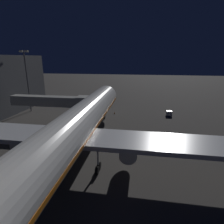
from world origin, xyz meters
TOP-DOWN VIEW (x-y plane):
  - ground_plane at (0.00, 0.00)m, footprint 320.00×320.00m
  - airliner_at_gate at (0.00, 9.75)m, footprint 54.65×59.65m
  - jet_bridge at (11.51, -7.56)m, footprint 21.37×3.40m
  - apron_floodlight_mast at (25.50, -17.43)m, footprint 2.90×0.50m
  - baggage_container_spare at (-18.86, -19.80)m, footprint 1.68×1.61m
  - traffic_cone_nose_port at (-2.20, -18.86)m, footprint 0.36×0.36m
  - traffic_cone_nose_starboard at (2.20, -18.86)m, footprint 0.36×0.36m

SIDE VIEW (x-z plane):
  - ground_plane at x=0.00m, z-range 0.00..0.00m
  - traffic_cone_nose_port at x=-2.20m, z-range 0.00..0.55m
  - traffic_cone_nose_starboard at x=2.20m, z-range 0.00..0.55m
  - baggage_container_spare at x=-18.86m, z-range 0.00..1.41m
  - airliner_at_gate at x=0.00m, z-range -3.28..15.21m
  - jet_bridge at x=11.51m, z-range 2.26..9.86m
  - apron_floodlight_mast at x=25.50m, z-range 1.46..20.60m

